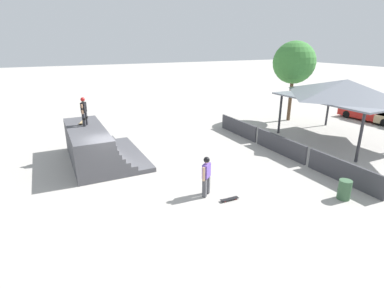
{
  "coord_description": "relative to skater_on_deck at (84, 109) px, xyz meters",
  "views": [
    {
      "loc": [
        13.48,
        -2.73,
        6.27
      ],
      "look_at": [
        -0.22,
        4.04,
        1.07
      ],
      "focal_mm": 28.0,
      "sensor_mm": 36.0,
      "label": 1
    }
  ],
  "objects": [
    {
      "name": "skateboard_on_ground",
      "position": [
        7.59,
        4.5,
        -2.77
      ],
      "size": [
        0.22,
        0.83,
        0.09
      ],
      "rotation": [
        0.0,
        0.0,
        4.69
      ],
      "color": "red",
      "rests_on": "ground"
    },
    {
      "name": "skateboard_on_deck",
      "position": [
        -0.55,
        -0.12,
        -0.83
      ],
      "size": [
        0.86,
        0.48,
        0.09
      ],
      "rotation": [
        0.0,
        0.0,
        -0.35
      ],
      "color": "silver",
      "rests_on": "quarter_pipe_ramp"
    },
    {
      "name": "parked_car_red",
      "position": [
        1.24,
        22.51,
        -2.23
      ],
      "size": [
        4.61,
        1.97,
        1.27
      ],
      "rotation": [
        0.0,
        0.0,
        0.05
      ],
      "color": "red",
      "rests_on": "ground"
    },
    {
      "name": "bystander_walking",
      "position": [
        6.75,
        3.87,
        -1.79
      ],
      "size": [
        0.52,
        0.61,
        1.77
      ],
      "rotation": [
        0.0,
        0.0,
        2.25
      ],
      "color": "#4C4C51",
      "rests_on": "ground"
    },
    {
      "name": "trash_bin",
      "position": [
        9.6,
        8.91,
        -2.41
      ],
      "size": [
        0.52,
        0.52,
        0.85
      ],
      "primitive_type": "cylinder",
      "color": "#385B3D",
      "rests_on": "ground"
    },
    {
      "name": "ground_plane",
      "position": [
        3.36,
        0.94,
        -2.83
      ],
      "size": [
        160.0,
        160.0,
        0.0
      ],
      "primitive_type": "plane",
      "color": "#ADA8A0"
    },
    {
      "name": "pavilion_shelter",
      "position": [
        3.98,
        15.56,
        0.59
      ],
      "size": [
        7.33,
        5.72,
        4.06
      ],
      "color": "#2D2D33",
      "rests_on": "ground"
    },
    {
      "name": "quarter_pipe_ramp",
      "position": [
        0.62,
        0.28,
        -1.99
      ],
      "size": [
        5.74,
        3.78,
        1.94
      ],
      "color": "#4C4C51",
      "rests_on": "ground"
    },
    {
      "name": "barrier_fence",
      "position": [
        4.17,
        10.26,
        -2.31
      ],
      "size": [
        12.67,
        0.12,
        1.05
      ],
      "color": "#3D3D42",
      "rests_on": "ground"
    },
    {
      "name": "tree_beside_pavilion",
      "position": [
        -1.74,
        16.51,
        1.89
      ],
      "size": [
        3.35,
        3.35,
        6.42
      ],
      "color": "brown",
      "rests_on": "ground"
    },
    {
      "name": "skater_on_deck",
      "position": [
        0.0,
        0.0,
        0.0
      ],
      "size": [
        0.65,
        0.42,
        1.55
      ],
      "rotation": [
        0.0,
        0.0,
        -0.45
      ],
      "color": "#2D2D33",
      "rests_on": "quarter_pipe_ramp"
    }
  ]
}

